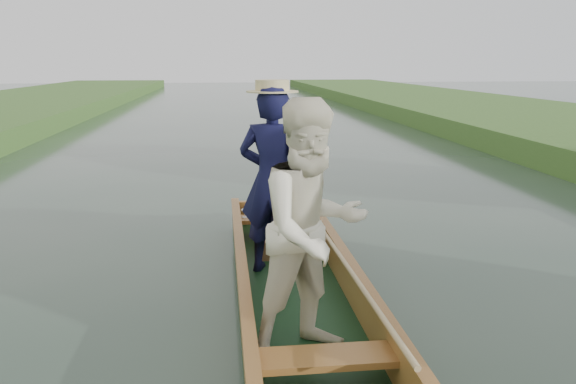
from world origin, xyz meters
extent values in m
plane|color=#283D30|center=(0.00, 0.00, 0.00)|extent=(120.00, 120.00, 0.00)
cube|color=black|center=(0.00, 0.00, 0.04)|extent=(1.10, 5.00, 0.08)
cube|color=olive|center=(-0.51, 0.00, 0.24)|extent=(0.08, 5.00, 0.32)
cube|color=olive|center=(0.51, 0.00, 0.24)|extent=(0.08, 5.00, 0.32)
cube|color=olive|center=(0.00, 2.46, 0.24)|extent=(1.10, 0.08, 0.32)
cube|color=olive|center=(-0.51, 0.00, 0.42)|extent=(0.10, 5.00, 0.04)
cube|color=olive|center=(0.51, 0.00, 0.42)|extent=(0.10, 5.00, 0.04)
cube|color=olive|center=(0.00, 1.90, 0.30)|extent=(0.94, 0.30, 0.05)
cube|color=olive|center=(0.00, -1.60, 0.30)|extent=(0.94, 0.30, 0.05)
imported|color=#111135|center=(-0.15, 0.63, 1.06)|extent=(0.84, 0.70, 1.97)
cylinder|color=beige|center=(-0.15, 0.63, 2.01)|extent=(0.52, 0.52, 0.12)
imported|color=white|center=(-0.01, -1.08, 1.05)|extent=(1.16, 1.06, 1.94)
cube|color=maroon|center=(0.15, 1.39, 0.19)|extent=(0.85, 0.90, 0.22)
sphere|color=tan|center=(0.39, 1.29, 0.40)|extent=(0.17, 0.17, 0.17)
sphere|color=tan|center=(0.39, 1.28, 0.53)|extent=(0.13, 0.13, 0.13)
sphere|color=tan|center=(0.34, 1.28, 0.58)|extent=(0.05, 0.05, 0.05)
sphere|color=tan|center=(0.44, 1.28, 0.58)|extent=(0.05, 0.05, 0.05)
sphere|color=tan|center=(0.39, 1.23, 0.51)|extent=(0.05, 0.05, 0.05)
sphere|color=tan|center=(0.31, 1.27, 0.42)|extent=(0.06, 0.06, 0.06)
sphere|color=tan|center=(0.47, 1.27, 0.42)|extent=(0.06, 0.06, 0.06)
sphere|color=tan|center=(0.35, 1.26, 0.32)|extent=(0.07, 0.07, 0.07)
sphere|color=tan|center=(0.43, 1.26, 0.32)|extent=(0.07, 0.07, 0.07)
cylinder|color=silver|center=(-0.40, 1.90, 0.33)|extent=(0.07, 0.07, 0.01)
cylinder|color=silver|center=(-0.40, 1.90, 0.37)|extent=(0.01, 0.01, 0.08)
ellipsoid|color=silver|center=(-0.40, 1.90, 0.43)|extent=(0.09, 0.09, 0.05)
cylinder|color=tan|center=(0.43, -0.26, 0.46)|extent=(0.04, 3.83, 0.18)
camera|label=1|loc=(-0.66, -5.00, 2.26)|focal=35.00mm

